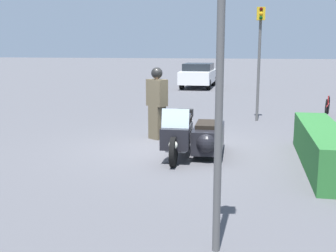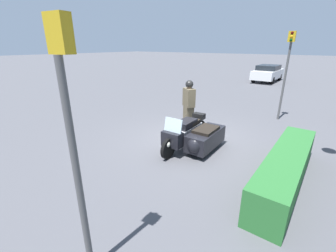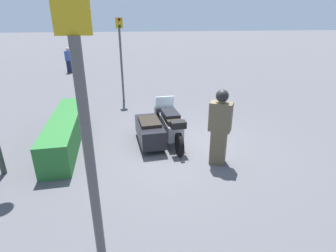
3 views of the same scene
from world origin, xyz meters
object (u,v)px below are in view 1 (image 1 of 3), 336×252
(parked_car_background, at_px, (198,75))
(bicycle_parked, at_px, (327,107))
(officer_rider, at_px, (157,101))
(hedge_bush_curbside, at_px, (322,147))
(traffic_light_far, at_px, (260,48))
(traffic_light_near, at_px, (220,60))
(police_motorcycle, at_px, (195,135))

(parked_car_background, bearing_deg, bicycle_parked, -148.10)
(officer_rider, distance_m, bicycle_parked, 7.08)
(hedge_bush_curbside, relative_size, bicycle_parked, 2.48)
(traffic_light_far, distance_m, parked_car_background, 11.75)
(officer_rider, height_order, traffic_light_near, traffic_light_near)
(traffic_light_far, bearing_deg, officer_rider, -40.22)
(traffic_light_near, distance_m, traffic_light_far, 9.19)
(traffic_light_near, height_order, parked_car_background, traffic_light_near)
(police_motorcycle, distance_m, bicycle_parked, 7.53)
(police_motorcycle, relative_size, hedge_bush_curbside, 0.66)
(hedge_bush_curbside, xyz_separation_m, traffic_light_far, (-5.19, -1.22, 1.95))
(police_motorcycle, distance_m, traffic_light_far, 5.38)
(traffic_light_far, height_order, parked_car_background, traffic_light_far)
(officer_rider, bearing_deg, parked_car_background, -144.10)
(police_motorcycle, bearing_deg, bicycle_parked, 147.44)
(traffic_light_far, relative_size, bicycle_parked, 2.28)
(parked_car_background, distance_m, bicycle_parked, 11.14)
(hedge_bush_curbside, xyz_separation_m, traffic_light_near, (3.98, -1.80, 1.84))
(officer_rider, relative_size, traffic_light_near, 0.55)
(officer_rider, height_order, bicycle_parked, officer_rider)
(traffic_light_near, distance_m, parked_car_background, 20.56)
(traffic_light_near, bearing_deg, bicycle_parked, -24.49)
(bicycle_parked, bearing_deg, officer_rider, -32.06)
(hedge_bush_curbside, distance_m, bicycle_parked, 6.93)
(traffic_light_near, bearing_deg, officer_rider, 10.18)
(parked_car_background, bearing_deg, traffic_light_far, -162.73)
(bicycle_parked, bearing_deg, traffic_light_far, -42.48)
(officer_rider, bearing_deg, traffic_light_far, 174.52)
(parked_car_background, bearing_deg, traffic_light_near, -171.60)
(police_motorcycle, height_order, traffic_light_far, traffic_light_far)
(police_motorcycle, distance_m, officer_rider, 2.05)
(police_motorcycle, height_order, traffic_light_near, traffic_light_near)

